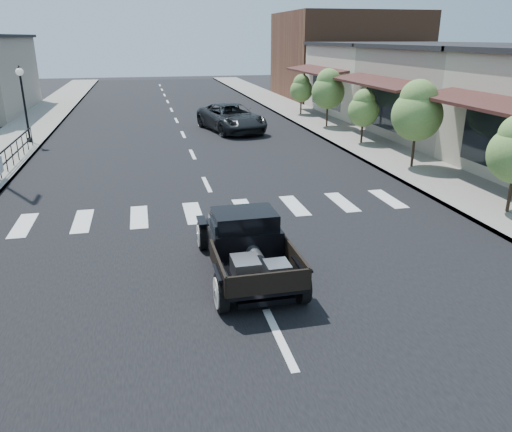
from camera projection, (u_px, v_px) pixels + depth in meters
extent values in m
plane|color=black|center=(245.00, 267.00, 11.59)|extent=(120.00, 120.00, 0.00)
cube|color=black|center=(186.00, 142.00, 25.35)|extent=(14.00, 80.00, 0.02)
cube|color=gray|center=(6.00, 148.00, 23.57)|extent=(3.00, 80.00, 0.15)
cube|color=gray|center=(343.00, 134.00, 27.09)|extent=(3.00, 80.00, 0.15)
cube|color=gray|center=(478.00, 94.00, 25.86)|extent=(10.00, 9.00, 4.50)
cube|color=beige|center=(395.00, 80.00, 34.12)|extent=(10.00, 9.00, 4.50)
cube|color=brown|center=(347.00, 56.00, 42.97)|extent=(11.00, 10.00, 7.00)
imported|color=black|center=(231.00, 118.00, 27.96)|extent=(3.63, 5.83, 1.51)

